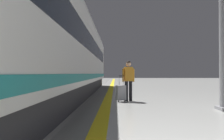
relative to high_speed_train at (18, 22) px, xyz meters
name	(u,v)px	position (x,y,z in m)	size (l,w,h in m)	color
safety_line_strip	(107,100)	(2.24, 3.87, -2.50)	(0.36, 80.00, 0.01)	yellow
tactile_edge_band	(98,100)	(1.84, 3.87, -2.50)	(0.75, 80.00, 0.01)	slate
high_speed_train	(18,22)	(0.00, 0.00, 0.00)	(2.94, 34.31, 4.97)	#38383D
passenger_near	(128,78)	(3.11, 3.55, -1.54)	(0.50, 0.27, 1.65)	black
suitcase_near	(121,93)	(2.79, 3.34, -2.15)	(0.44, 0.37, 1.05)	#9E9EA3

